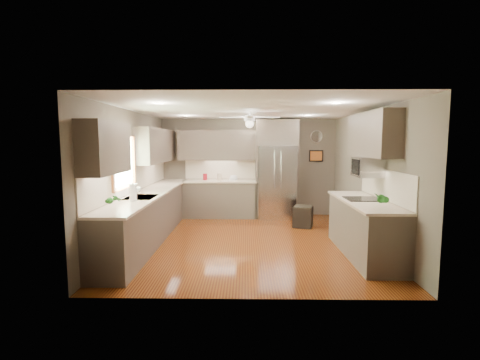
{
  "coord_description": "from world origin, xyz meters",
  "views": [
    {
      "loc": [
        -0.08,
        -6.55,
        1.9
      ],
      "look_at": [
        -0.19,
        0.6,
        1.12
      ],
      "focal_mm": 26.0,
      "sensor_mm": 36.0,
      "label": 1
    }
  ],
  "objects_px": {
    "canister_a": "(205,177)",
    "microwave": "(367,167)",
    "potted_plant_right": "(381,198)",
    "soap_bottle": "(139,189)",
    "potted_plant_left": "(114,200)",
    "refrigerator": "(276,171)",
    "paper_towel": "(133,193)",
    "canister_c": "(220,177)",
    "stool": "(303,216)",
    "bowl": "(234,179)"
  },
  "relations": [
    {
      "from": "microwave",
      "to": "stool",
      "type": "relative_size",
      "value": 1.07
    },
    {
      "from": "potted_plant_left",
      "to": "microwave",
      "type": "height_order",
      "value": "microwave"
    },
    {
      "from": "stool",
      "to": "paper_towel",
      "type": "xyz_separation_m",
      "value": [
        -3.15,
        -2.1,
        0.84
      ]
    },
    {
      "from": "potted_plant_right",
      "to": "stool",
      "type": "distance_m",
      "value": 2.88
    },
    {
      "from": "refrigerator",
      "to": "stool",
      "type": "xyz_separation_m",
      "value": [
        0.52,
        -0.99,
        -0.95
      ]
    },
    {
      "from": "microwave",
      "to": "paper_towel",
      "type": "height_order",
      "value": "microwave"
    },
    {
      "from": "canister_c",
      "to": "refrigerator",
      "type": "bearing_deg",
      "value": -1.02
    },
    {
      "from": "potted_plant_left",
      "to": "microwave",
      "type": "relative_size",
      "value": 0.54
    },
    {
      "from": "potted_plant_left",
      "to": "refrigerator",
      "type": "relative_size",
      "value": 0.12
    },
    {
      "from": "canister_c",
      "to": "soap_bottle",
      "type": "distance_m",
      "value": 2.73
    },
    {
      "from": "canister_a",
      "to": "soap_bottle",
      "type": "xyz_separation_m",
      "value": [
        -0.95,
        -2.46,
        0.01
      ]
    },
    {
      "from": "soap_bottle",
      "to": "stool",
      "type": "distance_m",
      "value": 3.64
    },
    {
      "from": "soap_bottle",
      "to": "bowl",
      "type": "bearing_deg",
      "value": 54.96
    },
    {
      "from": "paper_towel",
      "to": "canister_c",
      "type": "bearing_deg",
      "value": 69.12
    },
    {
      "from": "refrigerator",
      "to": "stool",
      "type": "distance_m",
      "value": 1.47
    },
    {
      "from": "stool",
      "to": "soap_bottle",
      "type": "bearing_deg",
      "value": -157.39
    },
    {
      "from": "canister_a",
      "to": "canister_c",
      "type": "xyz_separation_m",
      "value": [
        0.38,
        -0.07,
        0.01
      ]
    },
    {
      "from": "microwave",
      "to": "paper_towel",
      "type": "xyz_separation_m",
      "value": [
        -3.95,
        -0.38,
        -0.4
      ]
    },
    {
      "from": "microwave",
      "to": "refrigerator",
      "type": "bearing_deg",
      "value": 116.09
    },
    {
      "from": "soap_bottle",
      "to": "potted_plant_right",
      "type": "xyz_separation_m",
      "value": [
        3.96,
        -1.3,
        0.05
      ]
    },
    {
      "from": "paper_towel",
      "to": "stool",
      "type": "bearing_deg",
      "value": 33.68
    },
    {
      "from": "potted_plant_right",
      "to": "microwave",
      "type": "xyz_separation_m",
      "value": [
        0.12,
        0.95,
        0.39
      ]
    },
    {
      "from": "potted_plant_right",
      "to": "microwave",
      "type": "height_order",
      "value": "microwave"
    },
    {
      "from": "potted_plant_right",
      "to": "bowl",
      "type": "distance_m",
      "value": 4.35
    },
    {
      "from": "bowl",
      "to": "refrigerator",
      "type": "bearing_deg",
      "value": -1.92
    },
    {
      "from": "refrigerator",
      "to": "potted_plant_left",
      "type": "bearing_deg",
      "value": -124.62
    },
    {
      "from": "stool",
      "to": "canister_c",
      "type": "bearing_deg",
      "value": 152.49
    },
    {
      "from": "canister_c",
      "to": "soap_bottle",
      "type": "height_order",
      "value": "soap_bottle"
    },
    {
      "from": "bowl",
      "to": "stool",
      "type": "distance_m",
      "value": 2.04
    },
    {
      "from": "bowl",
      "to": "microwave",
      "type": "relative_size",
      "value": 0.38
    },
    {
      "from": "canister_a",
      "to": "microwave",
      "type": "height_order",
      "value": "microwave"
    },
    {
      "from": "potted_plant_left",
      "to": "canister_c",
      "type": "bearing_deg",
      "value": 72.51
    },
    {
      "from": "refrigerator",
      "to": "microwave",
      "type": "bearing_deg",
      "value": -63.91
    },
    {
      "from": "canister_a",
      "to": "microwave",
      "type": "bearing_deg",
      "value": -41.79
    },
    {
      "from": "canister_a",
      "to": "potted_plant_right",
      "type": "height_order",
      "value": "potted_plant_right"
    },
    {
      "from": "potted_plant_left",
      "to": "paper_towel",
      "type": "bearing_deg",
      "value": 87.59
    },
    {
      "from": "canister_a",
      "to": "bowl",
      "type": "height_order",
      "value": "canister_a"
    },
    {
      "from": "paper_towel",
      "to": "canister_a",
      "type": "bearing_deg",
      "value": 75.68
    },
    {
      "from": "canister_c",
      "to": "refrigerator",
      "type": "height_order",
      "value": "refrigerator"
    },
    {
      "from": "canister_a",
      "to": "stool",
      "type": "bearing_deg",
      "value": -25.05
    },
    {
      "from": "potted_plant_right",
      "to": "refrigerator",
      "type": "bearing_deg",
      "value": 108.17
    },
    {
      "from": "soap_bottle",
      "to": "microwave",
      "type": "bearing_deg",
      "value": -4.84
    },
    {
      "from": "microwave",
      "to": "potted_plant_right",
      "type": "bearing_deg",
      "value": -97.4
    },
    {
      "from": "potted_plant_left",
      "to": "stool",
      "type": "relative_size",
      "value": 0.57
    },
    {
      "from": "potted_plant_left",
      "to": "refrigerator",
      "type": "bearing_deg",
      "value": 55.38
    },
    {
      "from": "refrigerator",
      "to": "microwave",
      "type": "xyz_separation_m",
      "value": [
        1.33,
        -2.71,
        0.29
      ]
    },
    {
      "from": "potted_plant_right",
      "to": "potted_plant_left",
      "type": "bearing_deg",
      "value": -177.21
    },
    {
      "from": "stool",
      "to": "potted_plant_left",
      "type": "bearing_deg",
      "value": -138.07
    },
    {
      "from": "potted_plant_left",
      "to": "paper_towel",
      "type": "height_order",
      "value": "paper_towel"
    },
    {
      "from": "canister_c",
      "to": "refrigerator",
      "type": "xyz_separation_m",
      "value": [
        1.44,
        -0.03,
        0.16
      ]
    }
  ]
}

